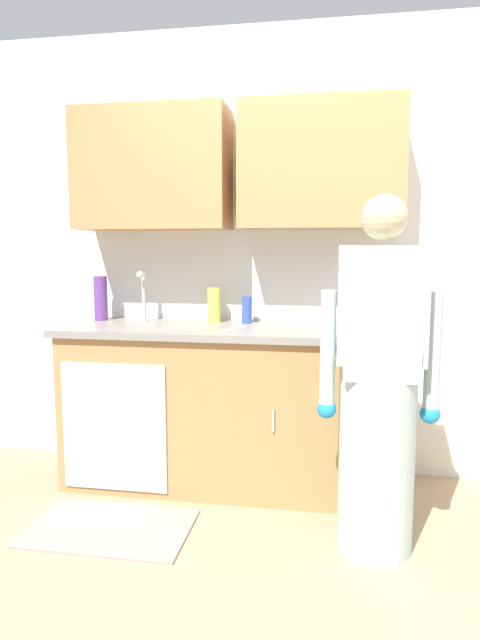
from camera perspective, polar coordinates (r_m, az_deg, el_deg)
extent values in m
plane|color=#998466|center=(2.74, 8.43, -23.06)|extent=(9.00, 9.00, 0.00)
cube|color=silver|center=(3.41, 9.30, 6.74)|extent=(4.80, 0.10, 2.70)
cube|color=#B27F4C|center=(3.40, -9.12, 15.19)|extent=(0.91, 0.34, 0.70)
cube|color=#B27F4C|center=(3.23, 8.44, 15.63)|extent=(0.91, 0.34, 0.70)
cube|color=#B27F4C|center=(3.25, -0.96, -9.28)|extent=(1.90, 0.60, 0.90)
cube|color=#B7BABF|center=(3.15, -13.01, -10.88)|extent=(0.60, 0.01, 0.72)
cylinder|color=silver|center=(2.91, 3.50, -10.42)|extent=(0.01, 0.01, 0.12)
cylinder|color=silver|center=(2.89, 12.09, -10.65)|extent=(0.01, 0.01, 0.12)
cube|color=gray|center=(3.15, -0.98, -1.06)|extent=(1.96, 0.66, 0.04)
cube|color=#B7BABF|center=(3.29, -10.16, -0.90)|extent=(0.50, 0.36, 0.03)
cylinder|color=#B7BABF|center=(3.43, -10.00, 2.37)|extent=(0.02, 0.02, 0.30)
sphere|color=#B7BABF|center=(3.36, -10.40, 4.66)|extent=(0.04, 0.04, 0.04)
cylinder|color=#B7BABF|center=(3.39, -7.90, 0.67)|extent=(0.02, 0.02, 0.10)
cube|color=white|center=(2.80, 13.79, -21.70)|extent=(0.20, 0.26, 0.06)
cylinder|color=#B2C6C1|center=(2.65, 14.04, -13.70)|extent=(0.34, 0.34, 0.88)
cube|color=#B2C6C1|center=(2.49, 14.55, 1.54)|extent=(0.38, 0.22, 0.52)
sphere|color=#C8B184|center=(2.48, 14.84, 10.31)|extent=(0.20, 0.20, 0.20)
cube|color=white|center=(2.40, 14.59, -4.45)|extent=(0.32, 0.04, 0.16)
cylinder|color=#B2C6C1|center=(2.53, 9.14, -3.15)|extent=(0.07, 0.07, 0.55)
sphere|color=#1E8CCC|center=(2.59, 9.02, -9.14)|extent=(0.09, 0.09, 0.09)
cylinder|color=#B2C6C1|center=(2.57, 19.49, -3.33)|extent=(0.07, 0.07, 0.55)
sphere|color=#1E8CCC|center=(2.63, 19.23, -9.23)|extent=(0.09, 0.09, 0.09)
cube|color=gray|center=(2.98, -13.45, -20.38)|extent=(0.80, 0.50, 0.01)
cylinder|color=#66388C|center=(3.53, -14.33, 2.21)|extent=(0.08, 0.08, 0.28)
cylinder|color=#334CB2|center=(3.29, 0.72, 1.07)|extent=(0.06, 0.06, 0.16)
cylinder|color=#D8D14C|center=(3.34, -2.71, 1.56)|extent=(0.08, 0.08, 0.21)
cylinder|color=white|center=(3.32, 15.63, 0.22)|extent=(0.08, 0.08, 0.09)
cube|color=silver|center=(3.01, -0.77, -1.02)|extent=(0.13, 0.23, 0.01)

